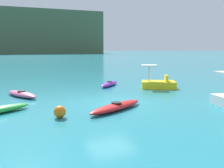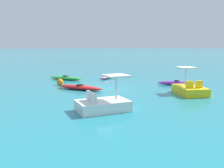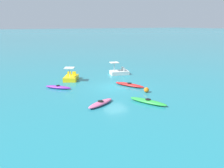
% 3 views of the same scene
% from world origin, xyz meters
% --- Properties ---
extents(ground_plane, '(600.00, 600.00, 0.00)m').
position_xyz_m(ground_plane, '(0.00, 0.00, 0.00)').
color(ground_plane, teal).
extents(kayak_pink, '(1.87, 2.95, 0.37)m').
position_xyz_m(kayak_pink, '(-4.15, 3.69, 0.16)').
color(kayak_pink, pink).
rests_on(kayak_pink, ground_plane).
extents(kayak_purple, '(2.49, 2.50, 0.37)m').
position_xyz_m(kayak_purple, '(2.36, 5.53, 0.16)').
color(kayak_purple, purple).
rests_on(kayak_purple, ground_plane).
extents(kayak_red, '(3.52, 2.26, 0.37)m').
position_xyz_m(kayak_red, '(-0.40, -1.58, 0.16)').
color(kayak_red, red).
rests_on(kayak_red, ground_plane).
extents(kayak_green, '(3.46, 2.15, 0.37)m').
position_xyz_m(kayak_green, '(-5.67, -0.08, 0.16)').
color(kayak_green, green).
rests_on(kayak_green, ground_plane).
extents(pedal_boat_yellow, '(2.83, 2.48, 1.68)m').
position_xyz_m(pedal_boat_yellow, '(5.22, 3.18, 0.34)').
color(pedal_boat_yellow, yellow).
rests_on(pedal_boat_yellow, ground_plane).
extents(pedal_boat_white, '(2.01, 2.68, 1.68)m').
position_xyz_m(pedal_boat_white, '(5.19, -3.52, 0.34)').
color(pedal_boat_white, white).
rests_on(pedal_boat_white, ground_plane).
extents(buoy_orange, '(0.51, 0.51, 0.51)m').
position_xyz_m(buoy_orange, '(-3.11, -1.83, 0.25)').
color(buoy_orange, orange).
rests_on(buoy_orange, ground_plane).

